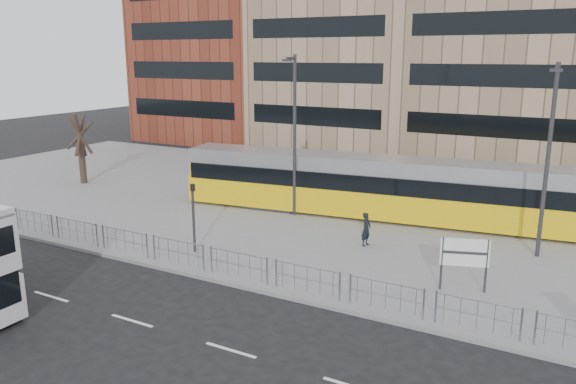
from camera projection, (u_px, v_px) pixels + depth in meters
The scene contains 13 objects.
ground at pixel (247, 290), 21.27m from camera, with size 120.00×120.00×0.00m, color black.
plaza at pixel (363, 212), 31.46m from camera, with size 64.00×24.00×0.15m, color gray.
kerb at pixel (248, 287), 21.29m from camera, with size 64.00×0.25×0.17m, color gray.
building_row at pixel (484, 2), 46.62m from camera, with size 70.40×18.40×31.20m.
pedestrian_barrier at pixel (300, 271), 20.52m from camera, with size 32.07×0.07×1.10m.
road_markings at pixel (204, 342), 17.40m from camera, with size 62.00×0.12×0.01m, color white.
tram at pixel (432, 192), 28.95m from camera, with size 27.57×6.04×3.24m.
station_sign at pixel (465, 255), 20.50m from camera, with size 1.69×0.63×2.02m.
pedestrian at pixel (366, 229), 25.57m from camera, with size 0.57×0.37×1.55m, color black.
traffic_light_west at pixel (193, 209), 24.45m from camera, with size 0.22×0.24×3.10m.
lamp_post_west at pixel (294, 130), 29.55m from camera, with size 0.45×1.04×8.54m.
lamp_post_east at pixel (548, 154), 23.27m from camera, with size 0.45×1.04×8.24m.
bare_tree at pixel (78, 111), 37.06m from camera, with size 4.85×4.85×7.10m.
Camera 1 is at (10.88, -16.57, 8.70)m, focal length 35.00 mm.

